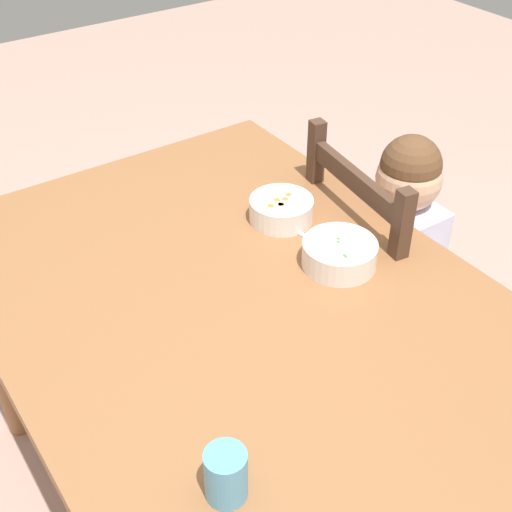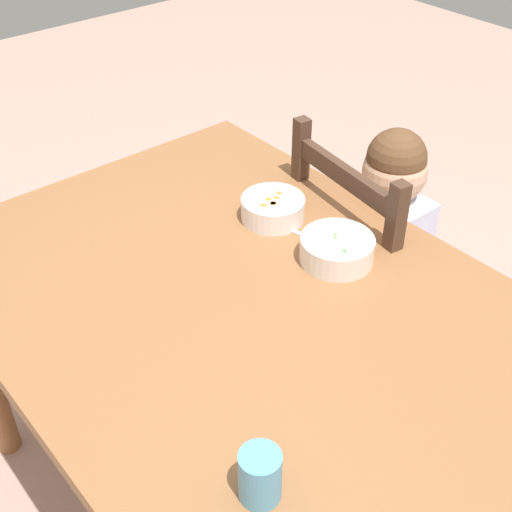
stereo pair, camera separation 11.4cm
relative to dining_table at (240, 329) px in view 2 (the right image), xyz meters
name	(u,v)px [view 2 (the right image)]	position (x,y,z in m)	size (l,w,h in m)	color
ground_plane	(243,502)	(0.00, 0.00, -0.67)	(8.00, 8.00, 0.00)	tan
dining_table	(240,329)	(0.00, 0.00, 0.00)	(1.37, 1.00, 0.77)	#935F38
dining_chair	(372,288)	(-0.07, 0.55, -0.22)	(0.47, 0.47, 0.94)	#493023
child_figure	(379,241)	(-0.07, 0.54, -0.04)	(0.32, 0.31, 0.95)	silver
bowl_of_peas	(337,249)	(0.05, 0.25, 0.13)	(0.17, 0.17, 0.06)	white
bowl_of_carrots	(273,208)	(-0.18, 0.25, 0.13)	(0.16, 0.16, 0.06)	white
spoon	(293,231)	(-0.10, 0.25, 0.10)	(0.14, 0.06, 0.01)	silver
drinking_cup	(260,476)	(0.40, -0.28, 0.15)	(0.07, 0.07, 0.10)	#59A5D1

